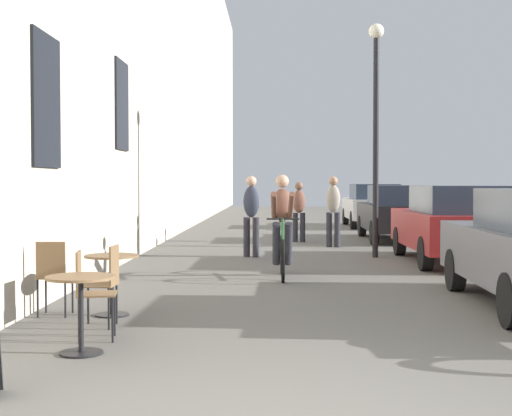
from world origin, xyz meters
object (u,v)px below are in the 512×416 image
cafe_table_near (81,298)px  parked_car_second (454,223)px  cyclist_on_bicycle (282,229)px  pedestrian_near (251,211)px  pedestrian_far (299,208)px  cafe_chair_mid_toward_wall (105,280)px  cafe_table_mid (112,272)px  parked_car_third (398,212)px  cafe_chair_near_toward_street (89,288)px  cafe_chair_mid_toward_street (53,273)px  street_lamp (376,110)px  pedestrian_mid (333,207)px  parked_car_fourth (372,205)px

cafe_table_near → parked_car_second: bearing=55.6°
cyclist_on_bicycle → pedestrian_near: size_ratio=1.03×
parked_car_second → pedestrian_far: bearing=119.4°
cafe_chair_mid_toward_wall → parked_car_second: size_ratio=0.21×
cafe_table_mid → parked_car_third: bearing=65.1°
cafe_chair_near_toward_street → cafe_chair_mid_toward_street: (-0.74, 1.26, 0.00)m
cafe_table_near → street_lamp: bearing=66.0°
cafe_table_mid → cafe_chair_mid_toward_wall: 0.68m
cafe_chair_near_toward_street → parked_car_second: 8.94m
cyclist_on_bicycle → pedestrian_far: (0.53, 7.25, 0.09)m
street_lamp → parked_car_second: (1.39, -1.07, -2.32)m
cafe_chair_near_toward_street → cafe_chair_mid_toward_wall: bearing=89.6°
pedestrian_near → parked_car_third: bearing=49.6°
cafe_table_mid → pedestrian_mid: size_ratio=0.42×
cafe_chair_mid_toward_street → pedestrian_far: pedestrian_far is taller
cafe_table_near → parked_car_third: (5.16, 13.36, 0.26)m
pedestrian_mid → parked_car_second: (2.07, -3.53, -0.19)m
cafe_chair_mid_toward_street → parked_car_third: bearing=62.5°
cafe_chair_mid_toward_street → cafe_chair_mid_toward_wall: same height
cyclist_on_bicycle → pedestrian_mid: size_ratio=1.02×
street_lamp → parked_car_fourth: bearing=82.6°
cafe_table_near → parked_car_fourth: bearing=74.8°
cafe_chair_mid_toward_wall → street_lamp: 8.92m
pedestrian_far → parked_car_third: 2.77m
cafe_table_near → parked_car_second: 9.39m
pedestrian_near → pedestrian_far: size_ratio=1.08×
cafe_chair_mid_toward_wall → cyclist_on_bicycle: 4.75m
cafe_chair_mid_toward_street → cyclist_on_bicycle: bearing=53.5°
pedestrian_far → cafe_chair_mid_toward_wall: bearing=-102.3°
cafe_table_near → parked_car_fourth: (5.30, 19.46, 0.27)m
cyclist_on_bicycle → parked_car_third: (3.24, 7.80, -0.03)m
cafe_table_mid → street_lamp: bearing=59.4°
cafe_chair_mid_toward_wall → street_lamp: size_ratio=0.18×
pedestrian_mid → street_lamp: 3.32m
pedestrian_far → cafe_table_near: bearing=-100.8°
cafe_table_near → pedestrian_near: size_ratio=0.42×
parked_car_fourth → cafe_chair_mid_toward_street: bearing=-109.2°
cafe_chair_mid_toward_street → pedestrian_near: (2.12, 6.96, 0.45)m
cafe_chair_near_toward_street → cafe_chair_mid_toward_wall: same height
cafe_table_near → pedestrian_far: (2.45, 12.82, 0.38)m
parked_car_third → parked_car_fourth: parked_car_fourth is taller
cafe_chair_mid_toward_wall → pedestrian_near: size_ratio=0.52×
pedestrian_near → street_lamp: (2.62, -0.02, 2.14)m
cafe_chair_mid_toward_street → cafe_chair_mid_toward_wall: (0.75, -0.60, 0.00)m
pedestrian_mid → parked_car_second: size_ratio=0.40×
cafe_chair_mid_toward_wall → parked_car_third: parked_car_third is taller
street_lamp → parked_car_fourth: street_lamp is taller
pedestrian_near → street_lamp: size_ratio=0.35×
parked_car_third → pedestrian_near: bearing=-130.4°
pedestrian_near → parked_car_fourth: 11.36m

